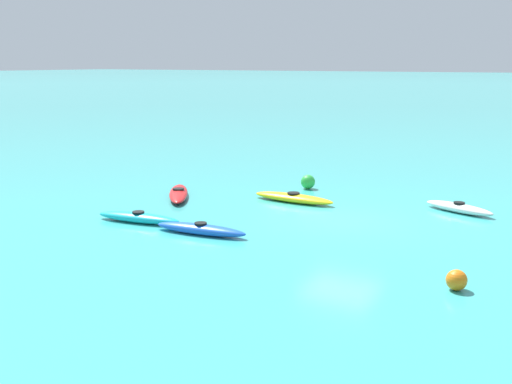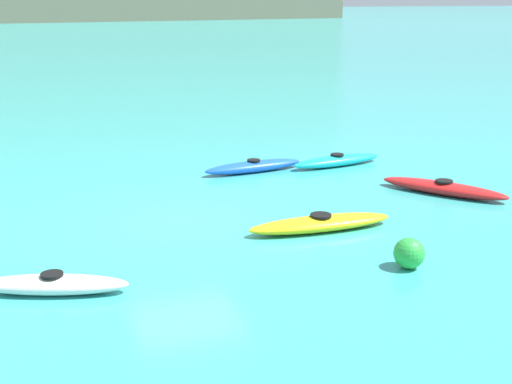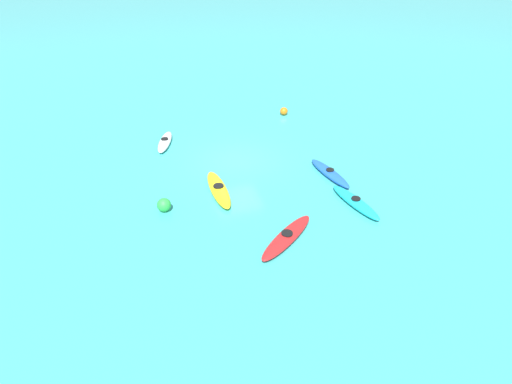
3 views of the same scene
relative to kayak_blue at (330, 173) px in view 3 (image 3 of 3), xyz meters
The scene contains 8 objects.
ground_plane 4.89m from the kayak_blue, 128.89° to the right, with size 600.00×600.00×0.00m, color #38ADA8.
kayak_blue is the anchor object (origin of this frame).
kayak_red 5.46m from the kayak_blue, 45.56° to the right, with size 2.52×3.13×0.37m.
kayak_cyan 2.62m from the kayak_blue, ahead, with size 3.08×1.05×0.37m.
kayak_white 9.26m from the kayak_blue, 131.62° to the right, with size 2.67×1.46×0.37m.
kayak_yellow 5.47m from the kayak_blue, 94.16° to the right, with size 3.32×0.83×0.37m.
buoy_orange 7.95m from the kayak_blue, behind, with size 0.49×0.49×0.49m, color orange.
buoy_green 8.01m from the kayak_blue, 88.31° to the right, with size 0.59×0.59×0.59m, color green.
Camera 3 is at (18.44, -5.51, 10.32)m, focal length 29.55 mm.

